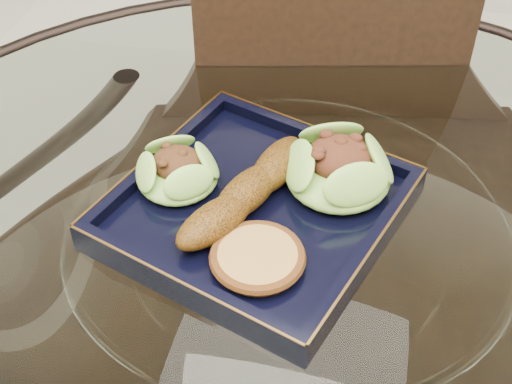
# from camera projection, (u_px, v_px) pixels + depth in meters

# --- Properties ---
(dining_table) EXTENTS (1.13, 1.13, 0.77)m
(dining_table) POSITION_uv_depth(u_px,v_px,m) (283.00, 357.00, 0.83)
(dining_table) COLOR white
(dining_table) RESTS_ON ground
(dining_chair) EXTENTS (0.48, 0.48, 0.91)m
(dining_chair) POSITION_uv_depth(u_px,v_px,m) (326.00, 242.00, 1.08)
(dining_chair) COLOR black
(dining_chair) RESTS_ON ground
(navy_plate) EXTENTS (0.34, 0.34, 0.02)m
(navy_plate) POSITION_uv_depth(u_px,v_px,m) (256.00, 212.00, 0.75)
(navy_plate) COLOR black
(navy_plate) RESTS_ON dining_table
(lettuce_wrap_left) EXTENTS (0.10, 0.10, 0.03)m
(lettuce_wrap_left) POSITION_uv_depth(u_px,v_px,m) (177.00, 173.00, 0.76)
(lettuce_wrap_left) COLOR #5D942B
(lettuce_wrap_left) RESTS_ON navy_plate
(lettuce_wrap_right) EXTENTS (0.12, 0.12, 0.04)m
(lettuce_wrap_right) POSITION_uv_depth(u_px,v_px,m) (338.00, 171.00, 0.76)
(lettuce_wrap_right) COLOR #58982C
(lettuce_wrap_right) RESTS_ON navy_plate
(roasted_plantain) EXTENTS (0.11, 0.19, 0.04)m
(roasted_plantain) POSITION_uv_depth(u_px,v_px,m) (247.00, 192.00, 0.74)
(roasted_plantain) COLOR #663B0A
(roasted_plantain) RESTS_ON navy_plate
(crumb_patty) EXTENTS (0.10, 0.10, 0.02)m
(crumb_patty) POSITION_uv_depth(u_px,v_px,m) (258.00, 259.00, 0.68)
(crumb_patty) COLOR #B0863A
(crumb_patty) RESTS_ON navy_plate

